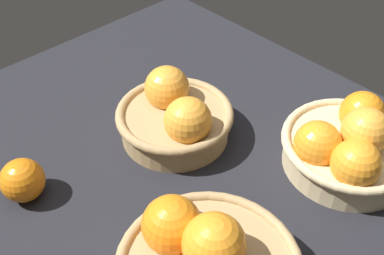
# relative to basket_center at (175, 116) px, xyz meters

# --- Properties ---
(market_tray) EXTENTS (0.84, 0.72, 0.03)m
(market_tray) POSITION_rel_basket_center_xyz_m (-0.02, -0.01, -0.06)
(market_tray) COLOR black
(market_tray) RESTS_ON ground
(basket_center) EXTENTS (0.20, 0.20, 0.11)m
(basket_center) POSITION_rel_basket_center_xyz_m (0.00, 0.00, 0.00)
(basket_center) COLOR tan
(basket_center) RESTS_ON market_tray
(basket_near_left) EXTENTS (0.22, 0.22, 0.12)m
(basket_near_left) POSITION_rel_basket_center_xyz_m (-0.25, -0.15, 0.00)
(basket_near_left) COLOR #D3BC8C
(basket_near_left) RESTS_ON market_tray
(loose_orange_front_gap) EXTENTS (0.07, 0.07, 0.07)m
(loose_orange_front_gap) POSITION_rel_basket_center_xyz_m (0.06, 0.26, -0.01)
(loose_orange_front_gap) COLOR orange
(loose_orange_front_gap) RESTS_ON market_tray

